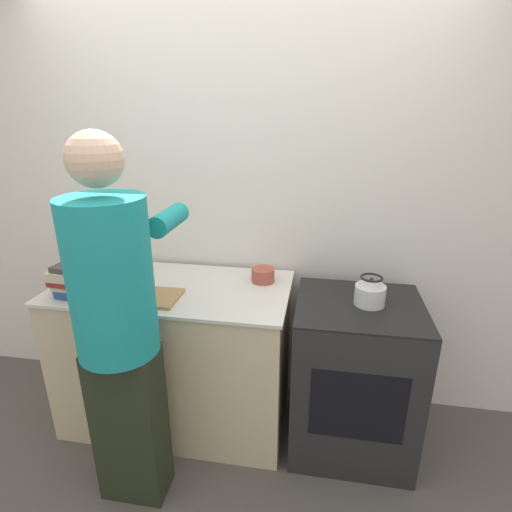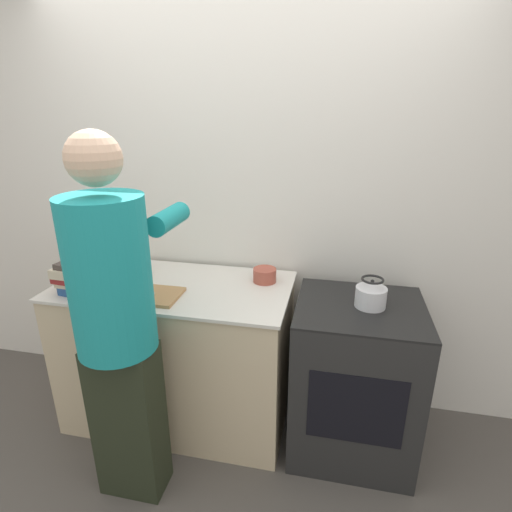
% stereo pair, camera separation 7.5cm
% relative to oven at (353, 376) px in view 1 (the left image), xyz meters
% --- Properties ---
extents(ground_plane, '(12.00, 12.00, 0.00)m').
position_rel_oven_xyz_m(ground_plane, '(-0.69, -0.30, -0.45)').
color(ground_plane, '#4C4742').
extents(wall_back, '(8.00, 0.05, 2.60)m').
position_rel_oven_xyz_m(wall_back, '(-0.69, 0.43, 0.85)').
color(wall_back, silver).
rests_on(wall_back, ground_plane).
extents(counter, '(1.35, 0.69, 0.91)m').
position_rel_oven_xyz_m(counter, '(-1.05, 0.03, 0.00)').
color(counter, '#C6B28E').
rests_on(counter, ground_plane).
extents(oven, '(0.66, 0.60, 0.90)m').
position_rel_oven_xyz_m(oven, '(0.00, 0.00, 0.00)').
color(oven, black).
rests_on(oven, ground_plane).
extents(person, '(0.40, 0.63, 1.79)m').
position_rel_oven_xyz_m(person, '(-1.08, -0.51, 0.52)').
color(person, black).
rests_on(person, ground_plane).
extents(cutting_board, '(0.37, 0.23, 0.02)m').
position_rel_oven_xyz_m(cutting_board, '(-1.14, -0.14, 0.47)').
color(cutting_board, '#A87A4C').
rests_on(cutting_board, counter).
extents(knife, '(0.20, 0.04, 0.01)m').
position_rel_oven_xyz_m(knife, '(-1.19, -0.15, 0.48)').
color(knife, silver).
rests_on(knife, cutting_board).
extents(kettle, '(0.16, 0.16, 0.16)m').
position_rel_oven_xyz_m(kettle, '(0.04, 0.00, 0.52)').
color(kettle, silver).
rests_on(kettle, oven).
extents(bowl_prep, '(0.13, 0.13, 0.08)m').
position_rel_oven_xyz_m(bowl_prep, '(-0.54, 0.19, 0.50)').
color(bowl_prep, '#9E4738').
rests_on(bowl_prep, counter).
extents(canister_jar, '(0.17, 0.17, 0.15)m').
position_rel_oven_xyz_m(canister_jar, '(-1.35, 0.11, 0.53)').
color(canister_jar, tan).
rests_on(canister_jar, counter).
extents(book_stack, '(0.24, 0.28, 0.18)m').
position_rel_oven_xyz_m(book_stack, '(-1.52, -0.13, 0.55)').
color(book_stack, navy).
rests_on(book_stack, counter).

